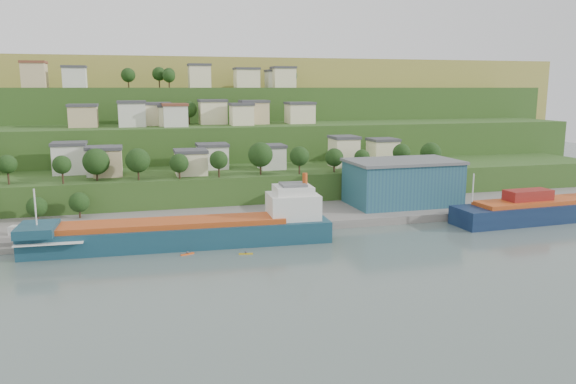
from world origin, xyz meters
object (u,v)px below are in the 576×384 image
object	(u,v)px
cargo_ship_near	(192,233)
caravan	(23,232)
warehouse	(402,182)
kayak_orange	(187,254)
cargo_ship_far	(567,209)

from	to	relation	value
cargo_ship_near	caravan	size ratio (longest dim) A/B	11.40
cargo_ship_near	warehouse	bearing A→B (deg)	20.70
caravan	kayak_orange	world-z (taller)	caravan
caravan	kayak_orange	xyz separation A→B (m)	(35.26, -19.05, -2.37)
cargo_ship_near	caravan	bearing A→B (deg)	165.08
warehouse	caravan	bearing A→B (deg)	-175.89
warehouse	kayak_orange	world-z (taller)	warehouse
caravan	warehouse	bearing A→B (deg)	21.21
cargo_ship_far	caravan	bearing A→B (deg)	172.21
warehouse	caravan	world-z (taller)	warehouse
kayak_orange	warehouse	bearing A→B (deg)	2.55
cargo_ship_near	caravan	world-z (taller)	cargo_ship_near
warehouse	kayak_orange	distance (m)	69.73
cargo_ship_far	kayak_orange	bearing A→B (deg)	-178.94
warehouse	caravan	distance (m)	99.39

